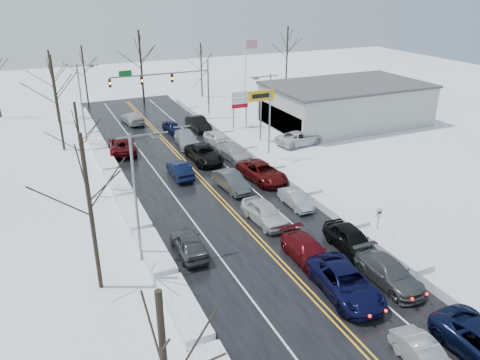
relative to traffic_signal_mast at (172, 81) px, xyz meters
name	(u,v)px	position (x,y,z in m)	size (l,w,h in m)	color
ground	(233,212)	(-3.45, -27.99, -5.48)	(160.00, 160.00, 0.00)	white
road_surface	(223,203)	(-3.45, -25.99, -5.47)	(14.00, 84.00, 0.01)	black
snow_bank_left	(135,220)	(-11.05, -25.99, -5.48)	(1.62, 72.00, 0.68)	white
snow_bank_right	(300,188)	(4.15, -25.99, -5.48)	(1.62, 72.00, 0.68)	white
traffic_signal_mast	(172,81)	(0.00, 0.00, 0.00)	(13.28, 0.39, 8.00)	slate
tires_plus_sign	(261,99)	(7.05, -12.00, -0.49)	(3.20, 0.34, 6.00)	slate
used_vehicles_sign	(240,102)	(7.05, -5.99, -2.16)	(2.20, 0.22, 4.65)	slate
speed_limit_sign	(379,217)	(4.75, -35.99, -3.84)	(0.55, 0.09, 2.35)	slate
flagpole	(247,69)	(11.72, 2.01, 0.45)	(1.87, 1.20, 10.00)	silver
dealership_building	(345,104)	(20.53, -9.99, -2.82)	(20.40, 12.40, 5.30)	#A4A49F
streetlight_ne	(268,110)	(4.85, -17.99, -0.17)	(3.20, 0.25, 9.00)	slate
streetlight_sw	(138,189)	(-11.74, -31.99, -0.17)	(3.20, 0.25, 9.00)	slate
streetlight_nw	(83,97)	(-11.74, -3.99, -0.17)	(3.20, 0.25, 9.00)	slate
tree_left_a	(164,360)	(-14.45, -47.99, 0.81)	(3.60, 3.60, 9.00)	#2D231C
tree_left_b	(87,184)	(-14.95, -33.99, 1.51)	(4.00, 4.00, 10.00)	#2D231C
tree_left_c	(78,132)	(-13.95, -19.99, 0.46)	(3.40, 3.40, 8.50)	#2D231C
tree_left_d	(54,85)	(-14.65, -5.99, 1.86)	(4.20, 4.20, 10.50)	#2D231C
tree_left_e	(51,73)	(-14.25, 6.01, 1.16)	(3.80, 3.80, 9.50)	#2D231C
tree_far_b	(83,65)	(-9.45, 13.01, 0.81)	(3.60, 3.60, 9.00)	#2D231C
tree_far_c	(140,53)	(-1.45, 11.01, 2.21)	(4.40, 4.40, 11.00)	#2D231C
tree_far_d	(201,60)	(8.55, 12.51, 0.46)	(3.40, 3.40, 8.50)	#2D231C
tree_far_e	(287,45)	(24.55, 13.01, 1.86)	(4.20, 4.20, 10.50)	#2D231C
queued_car_2	(344,294)	(-1.56, -40.77, -5.48)	(2.76, 5.99, 1.67)	black
queued_car_3	(307,261)	(-1.67, -36.72, -5.48)	(2.15, 5.28, 1.53)	#520B10
queued_car_4	(264,222)	(-1.82, -30.57, -5.48)	(1.99, 4.95, 1.69)	silver
queued_car_5	(232,189)	(-1.71, -23.71, -5.48)	(1.69, 4.84, 1.59)	#3E4144
queued_car_6	(204,161)	(-1.50, -15.87, -5.48)	(2.72, 5.89, 1.64)	black
queued_car_7	(187,145)	(-1.57, -10.17, -5.48)	(2.28, 5.60, 1.62)	#94959B
queued_car_8	(173,133)	(-1.59, -4.91, -5.48)	(1.67, 4.16, 1.42)	black
queued_car_11	(387,283)	(1.63, -40.93, -5.48)	(2.13, 5.25, 1.52)	#3F4145
queued_car_12	(350,250)	(1.83, -36.75, -5.48)	(2.02, 5.03, 1.71)	black
queued_car_13	(295,206)	(1.86, -29.10, -5.48)	(1.40, 4.01, 1.32)	#A4A7AC
queued_car_14	(262,180)	(1.80, -22.93, -5.48)	(2.75, 5.96, 1.66)	#480909
queued_car_15	(234,159)	(1.61, -16.51, -5.48)	(2.18, 5.37, 1.56)	#9FA1A6
queued_car_16	(218,145)	(1.69, -11.67, -5.48)	(1.86, 4.63, 1.58)	silver
queued_car_17	(198,130)	(1.70, -5.00, -5.48)	(1.80, 5.15, 1.70)	black
oncoming_car_0	(180,177)	(-5.09, -18.97, -5.48)	(1.63, 4.68, 1.54)	black
oncoming_car_1	(123,152)	(-8.80, -9.56, -5.48)	(2.82, 6.11, 1.70)	#48090C
oncoming_car_2	(133,123)	(-5.31, 1.41, -5.48)	(2.11, 5.19, 1.51)	#BBBBBE
oncoming_car_3	(189,253)	(-8.69, -32.52, -5.48)	(1.86, 4.62, 1.57)	#3C3E41
parked_car_0	(300,144)	(10.54, -15.25, -5.48)	(2.65, 5.75, 1.60)	silver
parked_car_1	(312,136)	(13.54, -13.16, -5.48)	(1.89, 4.64, 1.35)	#393B3D
parked_car_2	(276,126)	(11.64, -7.43, -5.48)	(1.97, 4.89, 1.66)	black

